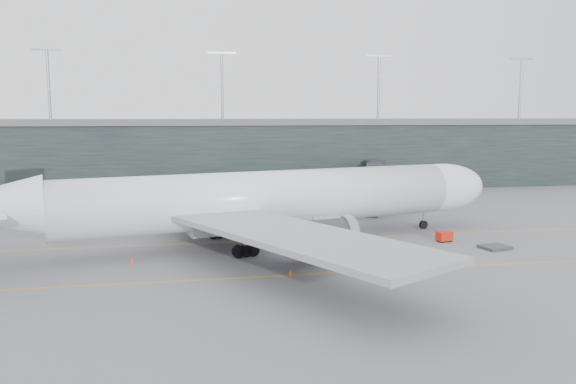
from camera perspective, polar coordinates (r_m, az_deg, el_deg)
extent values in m
plane|color=slate|center=(76.03, -7.94, -4.50)|extent=(320.00, 320.00, 0.00)
cube|color=orange|center=(72.12, -7.80, -5.16)|extent=(160.00, 0.25, 0.02)
cube|color=orange|center=(56.65, -7.08, -8.76)|extent=(160.00, 0.25, 0.02)
cube|color=orange|center=(95.93, -5.45, -1.89)|extent=(0.25, 60.00, 0.02)
cube|color=black|center=(132.59, -9.04, 3.78)|extent=(240.00, 35.00, 14.00)
cube|color=#55585A|center=(132.28, -9.11, 7.06)|extent=(240.00, 36.00, 1.20)
cylinder|color=#9E9EA3|center=(125.37, -23.14, 9.89)|extent=(0.60, 0.60, 14.00)
cylinder|color=#9E9EA3|center=(122.63, -6.71, 10.51)|extent=(0.60, 0.60, 14.00)
cylinder|color=#9E9EA3|center=(129.65, 9.18, 10.32)|extent=(0.60, 0.60, 14.00)
cylinder|color=#9E9EA3|center=(145.02, 22.53, 9.55)|extent=(0.60, 0.60, 14.00)
cylinder|color=white|center=(70.03, -2.36, -0.64)|extent=(50.83, 17.92, 6.82)
ellipsoid|color=white|center=(83.38, 15.22, 0.45)|extent=(15.48, 9.84, 6.82)
cube|color=gray|center=(70.09, -3.19, -2.83)|extent=(18.38, 9.28, 2.20)
cube|color=black|center=(85.90, 17.44, 1.31)|extent=(3.09, 3.76, 0.88)
cube|color=gray|center=(53.47, 0.84, -4.48)|extent=(24.07, 32.70, 0.60)
cylinder|color=#36373B|center=(61.99, 3.01, -4.54)|extent=(8.36, 5.47, 3.85)
cube|color=gray|center=(85.29, -8.51, 0.06)|extent=(11.62, 32.38, 0.60)
cylinder|color=#36373B|center=(80.92, -3.52, -1.63)|extent=(8.36, 5.47, 3.85)
cylinder|color=black|center=(82.53, 13.59, -3.24)|extent=(1.28, 0.70, 1.21)
cylinder|color=#9E9EA3|center=(82.38, 13.61, -2.68)|extent=(0.33, 0.33, 2.86)
cylinder|color=black|center=(64.67, -4.33, -5.98)|extent=(1.52, 0.85, 1.43)
cylinder|color=black|center=(74.50, -6.96, -4.17)|extent=(1.52, 0.85, 1.43)
cube|color=#27272B|center=(80.44, 8.36, -0.08)|extent=(4.40, 4.64, 2.90)
cube|color=#27272B|center=(88.98, 8.50, 0.67)|extent=(7.05, 13.55, 2.59)
cube|color=#27272B|center=(102.37, 8.68, 1.60)|extent=(7.30, 13.64, 2.70)
cube|color=#27272B|center=(115.78, 8.81, 2.31)|extent=(7.54, 13.73, 2.80)
cylinder|color=#9E9EA3|center=(90.14, 8.47, -1.30)|extent=(0.52, 0.52, 3.94)
cube|color=#36373B|center=(90.41, 8.45, -2.30)|extent=(2.48, 2.17, 0.73)
cylinder|color=#27272B|center=(118.06, 2.28, 2.50)|extent=(4.15, 4.15, 3.11)
cylinder|color=#27272B|center=(118.41, 2.28, 0.90)|extent=(1.87, 1.87, 3.73)
cube|color=red|center=(74.88, 15.60, -4.32)|extent=(2.18, 1.67, 1.14)
cylinder|color=black|center=(74.23, 15.38, -4.87)|extent=(0.37, 0.22, 0.35)
cylinder|color=black|center=(75.13, 16.21, -4.75)|extent=(0.37, 0.22, 0.35)
cylinder|color=black|center=(74.88, 14.95, -4.74)|extent=(0.37, 0.22, 0.35)
cylinder|color=black|center=(75.77, 15.77, -4.63)|extent=(0.37, 0.22, 0.35)
cube|color=#36353A|center=(73.03, 20.29, -5.27)|extent=(3.84, 3.34, 0.33)
cube|color=#36373B|center=(84.95, -12.37, -3.19)|extent=(2.75, 2.48, 0.23)
cube|color=#B5BAC2|center=(84.76, -12.40, -2.51)|extent=(2.29, 2.22, 1.71)
cube|color=navy|center=(84.61, -12.41, -1.92)|extent=(2.36, 2.29, 0.09)
cube|color=#36373B|center=(88.21, -10.78, -2.76)|extent=(1.97, 1.69, 0.17)
cube|color=silver|center=(88.08, -10.79, -2.26)|extent=(1.61, 1.54, 1.31)
cube|color=navy|center=(87.96, -10.80, -1.83)|extent=(1.66, 1.59, 0.07)
cube|color=#36373B|center=(85.55, -9.09, -3.03)|extent=(2.67, 2.37, 0.22)
cube|color=#ADB3B9|center=(85.37, -9.11, -2.36)|extent=(2.21, 2.13, 1.68)
cube|color=navy|center=(85.22, -9.12, -1.79)|extent=(2.28, 2.20, 0.09)
cone|color=#E74F0C|center=(80.00, 16.44, -3.90)|extent=(0.39, 0.39, 0.62)
cone|color=#FE620E|center=(57.28, 0.25, -8.18)|extent=(0.41, 0.41, 0.65)
cone|color=#E6410C|center=(89.28, -1.33, -2.34)|extent=(0.47, 0.47, 0.74)
cone|color=#F83F0D|center=(64.13, -15.58, -6.67)|extent=(0.49, 0.49, 0.78)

